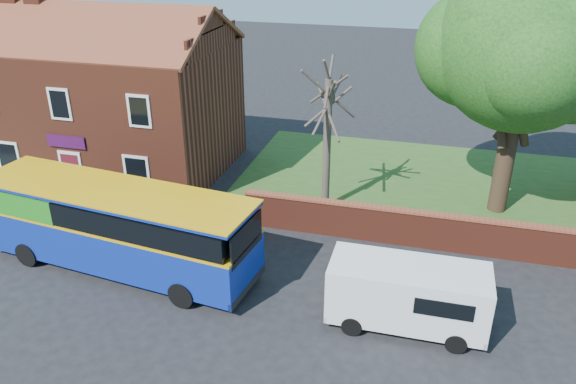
% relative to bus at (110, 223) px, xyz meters
% --- Properties ---
extents(ground, '(120.00, 120.00, 0.00)m').
position_rel_bus_xyz_m(ground, '(1.84, -2.47, -1.87)').
color(ground, black).
rests_on(ground, ground).
extents(pavement, '(18.00, 3.50, 0.12)m').
position_rel_bus_xyz_m(pavement, '(-5.16, 3.28, -1.81)').
color(pavement, gray).
rests_on(pavement, ground).
extents(kerb, '(18.00, 0.15, 0.14)m').
position_rel_bus_xyz_m(kerb, '(-5.16, 1.53, -1.80)').
color(kerb, slate).
rests_on(kerb, ground).
extents(grass_strip, '(26.00, 12.00, 0.04)m').
position_rel_bus_xyz_m(grass_strip, '(14.84, 10.53, -1.85)').
color(grass_strip, '#426B28').
rests_on(grass_strip, ground).
extents(shop_building, '(12.30, 8.13, 10.50)m').
position_rel_bus_xyz_m(shop_building, '(-5.18, 9.02, 1.54)').
color(shop_building, maroon).
rests_on(shop_building, ground).
extents(boundary_wall, '(22.00, 0.38, 1.60)m').
position_rel_bus_xyz_m(boundary_wall, '(14.84, 4.53, -1.06)').
color(boundary_wall, maroon).
rests_on(boundary_wall, ground).
extents(bus, '(11.10, 4.02, 3.30)m').
position_rel_bus_xyz_m(bus, '(0.00, 0.00, 0.00)').
color(bus, '#0E299A').
rests_on(bus, ground).
extents(van_near, '(5.09, 2.15, 2.23)m').
position_rel_bus_xyz_m(van_near, '(11.15, -0.67, -0.62)').
color(van_near, white).
rests_on(van_near, ground).
extents(large_tree, '(9.22, 7.29, 11.25)m').
position_rel_bus_xyz_m(large_tree, '(14.66, 8.98, 5.49)').
color(large_tree, black).
rests_on(large_tree, ground).
extents(bare_tree, '(2.50, 2.97, 6.66)m').
position_rel_bus_xyz_m(bare_tree, '(6.87, 6.87, 1.54)').
color(bare_tree, '#4C4238').
rests_on(bare_tree, ground).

